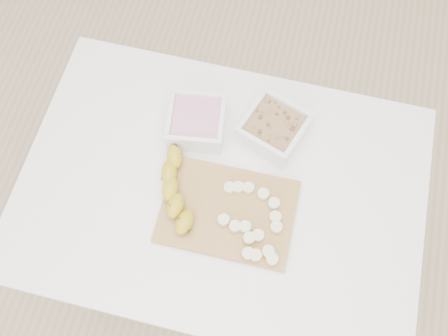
% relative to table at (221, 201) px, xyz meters
% --- Properties ---
extents(ground, '(3.50, 3.50, 0.00)m').
position_rel_table_xyz_m(ground, '(0.00, 0.00, -0.65)').
color(ground, '#C6AD89').
rests_on(ground, ground).
extents(table, '(1.00, 0.70, 0.75)m').
position_rel_table_xyz_m(table, '(0.00, 0.00, 0.00)').
color(table, white).
rests_on(table, ground).
extents(bowl_yogurt, '(0.16, 0.16, 0.07)m').
position_rel_table_xyz_m(bowl_yogurt, '(-0.10, 0.15, 0.13)').
color(bowl_yogurt, white).
rests_on(bowl_yogurt, table).
extents(bowl_granola, '(0.19, 0.19, 0.07)m').
position_rel_table_xyz_m(bowl_granola, '(0.09, 0.18, 0.13)').
color(bowl_granola, white).
rests_on(bowl_granola, table).
extents(cutting_board, '(0.32, 0.23, 0.01)m').
position_rel_table_xyz_m(cutting_board, '(0.03, -0.06, 0.10)').
color(cutting_board, '#B28B46').
rests_on(cutting_board, table).
extents(banana, '(0.11, 0.23, 0.04)m').
position_rel_table_xyz_m(banana, '(-0.10, -0.04, 0.13)').
color(banana, '#B69C19').
rests_on(banana, cutting_board).
extents(banana_slices, '(0.16, 0.19, 0.02)m').
position_rel_table_xyz_m(banana_slices, '(0.10, -0.07, 0.12)').
color(banana_slices, beige).
rests_on(banana_slices, cutting_board).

